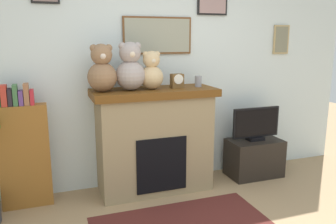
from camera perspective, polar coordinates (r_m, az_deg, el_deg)
The scene contains 10 objects.
back_wall at distance 4.05m, azimuth -2.24°, elevation 6.61°, with size 5.20×0.15×2.60m.
fireplace at distance 3.86m, azimuth -2.26°, elevation -4.57°, with size 1.35×0.57×1.16m.
bookshelf at distance 3.77m, azimuth -22.69°, elevation -6.07°, with size 0.49×0.16×1.26m.
tv_stand at distance 4.48m, azimuth 14.03°, elevation -7.33°, with size 0.66×0.40×0.46m, color black.
television at distance 4.35m, azimuth 14.33°, elevation -2.00°, with size 0.63×0.14×0.41m.
candle_jar at distance 3.90m, azimuth 5.01°, elevation 5.07°, with size 0.08×0.08×0.12m, color gray.
mantel_clock at distance 3.80m, azimuth 1.50°, elevation 5.16°, with size 0.13×0.10×0.15m.
teddy_bear_tan at distance 3.57m, azimuth -10.85°, elevation 6.77°, with size 0.30×0.30×0.48m.
teddy_bear_brown at distance 3.63m, azimuth -6.24°, elevation 7.13°, with size 0.31×0.31×0.50m.
teddy_bear_grey at distance 3.69m, azimuth -2.74°, elevation 6.60°, with size 0.25×0.25×0.41m.
Camera 1 is at (-1.21, -1.85, 1.70)m, focal length 36.89 mm.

